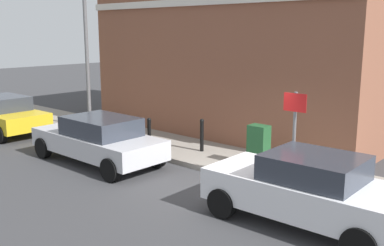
{
  "coord_description": "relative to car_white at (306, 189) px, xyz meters",
  "views": [
    {
      "loc": [
        -8.31,
        -6.41,
        3.85
      ],
      "look_at": [
        1.3,
        2.16,
        1.2
      ],
      "focal_mm": 41.78,
      "sensor_mm": 36.0,
      "label": 1
    }
  ],
  "objects": [
    {
      "name": "utility_cabinet",
      "position": [
        2.4,
        2.72,
        -0.08
      ],
      "size": [
        0.46,
        0.61,
        1.15
      ],
      "color": "#1E4C28",
      "rests_on": "sidewalk"
    },
    {
      "name": "bollard_far_kerb",
      "position": [
        1.5,
        6.22,
        -0.06
      ],
      "size": [
        0.14,
        0.14,
        1.04
      ],
      "color": "black",
      "rests_on": "sidewalk"
    },
    {
      "name": "street_sign",
      "position": [
        1.57,
        1.19,
        0.9
      ],
      "size": [
        0.08,
        0.6,
        2.3
      ],
      "color": "#59595B",
      "rests_on": "sidewalk"
    },
    {
      "name": "lamppost",
      "position": [
        2.29,
        10.49,
        2.54
      ],
      "size": [
        0.2,
        0.44,
        5.72
      ],
      "color": "#59595B",
      "rests_on": "sidewalk"
    },
    {
      "name": "car_yellow",
      "position": [
        -0.16,
        12.77,
        -0.03
      ],
      "size": [
        2.0,
        4.36,
        1.42
      ],
      "rotation": [
        0.0,
        0.0,
        1.59
      ],
      "color": "gold",
      "rests_on": "ground"
    },
    {
      "name": "bollard_near_cabinet",
      "position": [
        2.5,
        4.88,
        -0.06
      ],
      "size": [
        0.14,
        0.14,
        1.04
      ],
      "color": "black",
      "rests_on": "sidewalk"
    },
    {
      "name": "car_silver",
      "position": [
        -0.15,
        6.65,
        -0.03
      ],
      "size": [
        1.87,
        4.44,
        1.41
      ],
      "rotation": [
        0.0,
        0.0,
        1.57
      ],
      "color": "#B7B7BC",
      "rests_on": "ground"
    },
    {
      "name": "ground",
      "position": [
        0.46,
        2.47,
        -0.76
      ],
      "size": [
        80.0,
        80.0,
        0.0
      ],
      "primitive_type": "plane",
      "color": "#38383A"
    },
    {
      "name": "corner_building",
      "position": [
        7.27,
        6.0,
        3.24
      ],
      "size": [
        7.32,
        11.06,
        8.0
      ],
      "color": "brown",
      "rests_on": "ground"
    },
    {
      "name": "car_white",
      "position": [
        0.0,
        0.0,
        0.0
      ],
      "size": [
        1.92,
        4.02,
        1.48
      ],
      "rotation": [
        0.0,
        0.0,
        1.59
      ],
      "color": "silver",
      "rests_on": "ground"
    },
    {
      "name": "sidewalk",
      "position": [
        2.46,
        8.47,
        -0.69
      ],
      "size": [
        2.4,
        30.0,
        0.15
      ],
      "primitive_type": "cube",
      "color": "gray",
      "rests_on": "ground"
    }
  ]
}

